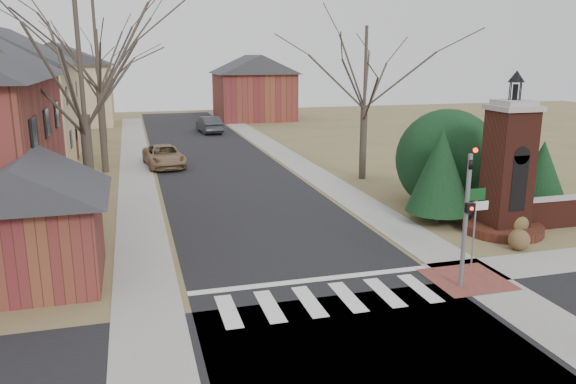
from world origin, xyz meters
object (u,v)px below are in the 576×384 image
object	(u,v)px
traffic_signal_pole	(467,207)
brick_gate_monument	(507,181)
pickup_truck	(164,156)
sign_post	(476,212)
distant_car	(209,124)

from	to	relation	value
traffic_signal_pole	brick_gate_monument	world-z (taller)	brick_gate_monument
brick_gate_monument	pickup_truck	xyz separation A→B (m)	(-12.40, 17.80, -1.48)
traffic_signal_pole	brick_gate_monument	xyz separation A→B (m)	(4.70, 4.42, -0.42)
traffic_signal_pole	sign_post	world-z (taller)	traffic_signal_pole
sign_post	brick_gate_monument	bearing A→B (deg)	41.42
pickup_truck	brick_gate_monument	bearing A→B (deg)	-60.56
brick_gate_monument	pickup_truck	bearing A→B (deg)	124.86
pickup_truck	distant_car	world-z (taller)	distant_car
brick_gate_monument	distant_car	distance (m)	33.91
distant_car	pickup_truck	bearing A→B (deg)	66.99
traffic_signal_pole	brick_gate_monument	distance (m)	6.47
traffic_signal_pole	pickup_truck	world-z (taller)	traffic_signal_pole
traffic_signal_pole	sign_post	bearing A→B (deg)	47.57
brick_gate_monument	pickup_truck	world-z (taller)	brick_gate_monument
pickup_truck	distant_car	xyz separation A→B (m)	(5.01, 15.26, 0.09)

